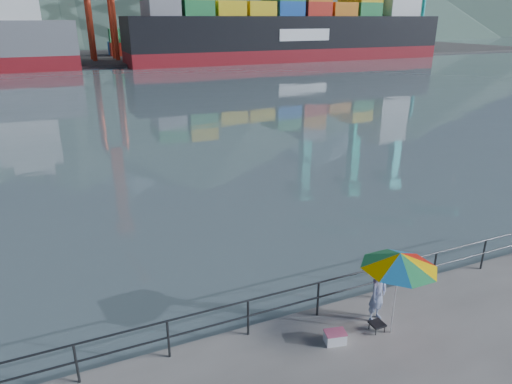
# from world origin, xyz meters

# --- Properties ---
(harbor_water) EXTENTS (500.00, 280.00, 0.00)m
(harbor_water) POSITION_xyz_m (0.00, 130.00, 0.00)
(harbor_water) COLOR slate
(harbor_water) RESTS_ON ground
(far_dock) EXTENTS (200.00, 40.00, 0.40)m
(far_dock) POSITION_xyz_m (10.00, 93.00, 0.00)
(far_dock) COLOR #514F4C
(far_dock) RESTS_ON ground
(guardrail) EXTENTS (22.00, 0.06, 1.03)m
(guardrail) POSITION_xyz_m (0.00, 1.70, 0.52)
(guardrail) COLOR #2D3033
(guardrail) RESTS_ON ground
(container_stacks) EXTENTS (58.00, 5.40, 7.80)m
(container_stacks) POSITION_xyz_m (33.90, 93.16, 2.73)
(container_stacks) COLOR red
(container_stacks) RESTS_ON ground
(fisherman) EXTENTS (0.64, 0.51, 1.52)m
(fisherman) POSITION_xyz_m (2.31, 0.93, 0.76)
(fisherman) COLOR #314D89
(fisherman) RESTS_ON ground
(beach_umbrella) EXTENTS (2.43, 2.43, 2.26)m
(beach_umbrella) POSITION_xyz_m (2.33, 0.33, 2.07)
(beach_umbrella) COLOR white
(beach_umbrella) RESTS_ON ground
(folding_stool) EXTENTS (0.35, 0.35, 0.23)m
(folding_stool) POSITION_xyz_m (2.05, 0.52, 0.12)
(folding_stool) COLOR black
(folding_stool) RESTS_ON ground
(cooler_bag) EXTENTS (0.55, 0.43, 0.29)m
(cooler_bag) POSITION_xyz_m (0.82, 0.56, 0.14)
(cooler_bag) COLOR white
(cooler_bag) RESTS_ON ground
(fishing_rod) EXTENTS (0.39, 1.53, 1.10)m
(fishing_rod) POSITION_xyz_m (1.86, 1.81, 0.00)
(fishing_rod) COLOR black
(fishing_rod) RESTS_ON ground
(container_ship) EXTENTS (60.87, 10.14, 18.10)m
(container_ship) POSITION_xyz_m (39.29, 72.82, 5.82)
(container_ship) COLOR maroon
(container_ship) RESTS_ON ground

